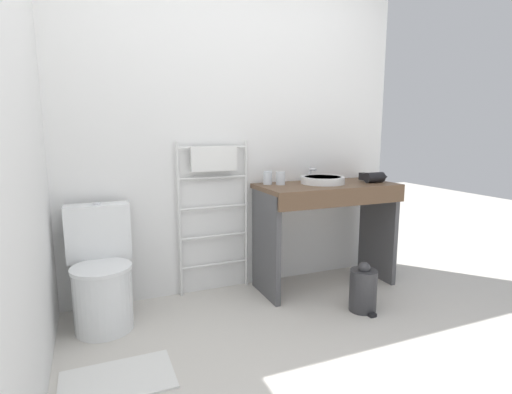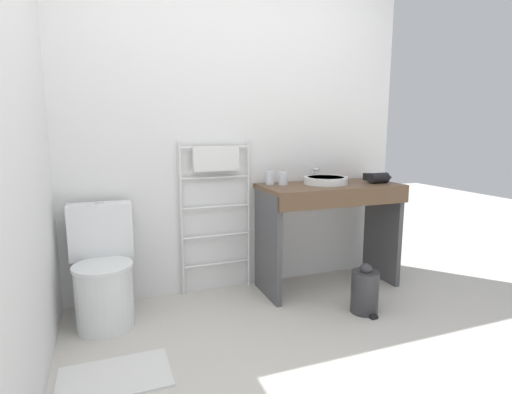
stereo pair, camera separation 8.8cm
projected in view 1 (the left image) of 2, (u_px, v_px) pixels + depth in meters
ground_plane at (336, 391)px, 1.96m from camera, size 12.00×12.00×0.00m
wall_back at (231, 125)px, 3.13m from camera, size 2.85×0.12×2.60m
wall_side at (13, 122)px, 1.88m from camera, size 0.12×2.17×2.60m
toilet at (102, 277)px, 2.58m from camera, size 0.41×0.50×0.79m
towel_radiator at (214, 187)px, 3.04m from camera, size 0.56×0.06×1.18m
vanity_counter at (327, 216)px, 3.18m from camera, size 1.09×0.53×0.84m
sink_basin at (323, 180)px, 3.17m from camera, size 0.35×0.35×0.06m
faucet at (311, 172)px, 3.33m from camera, size 0.02×0.10×0.11m
cup_near_wall at (268, 178)px, 3.12m from camera, size 0.07×0.07×0.10m
cup_near_edge at (281, 178)px, 3.10m from camera, size 0.07×0.07×0.10m
hair_dryer at (375, 177)px, 3.24m from camera, size 0.21×0.17×0.08m
trash_bin at (363, 289)px, 2.81m from camera, size 0.19×0.22×0.36m
bath_mat at (118, 380)px, 2.04m from camera, size 0.56×0.36×0.01m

